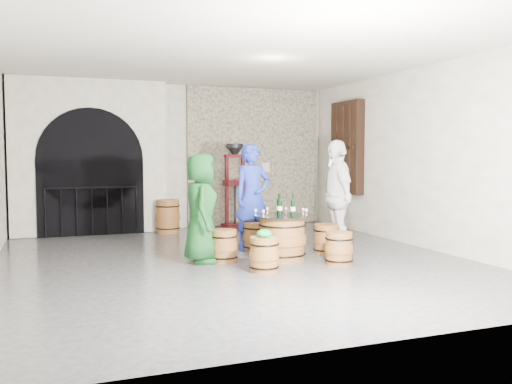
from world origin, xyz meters
name	(u,v)px	position (x,y,z in m)	size (l,w,h in m)	color
ground	(234,260)	(0.00, 0.00, 0.00)	(8.00, 8.00, 0.00)	#302F32
wall_back	(178,157)	(0.00, 4.00, 1.60)	(8.00, 8.00, 0.00)	silver
wall_front	(378,161)	(0.00, -4.00, 1.60)	(8.00, 8.00, 0.00)	silver
wall_right	(421,157)	(3.50, 0.00, 1.60)	(8.00, 8.00, 0.00)	silver
ceiling	(233,53)	(0.00, 0.00, 3.20)	(8.00, 8.00, 0.00)	beige
stone_facing_panel	(254,157)	(1.80, 3.94, 1.60)	(3.20, 0.12, 3.18)	gray
arched_opening	(90,158)	(-1.90, 3.74, 1.58)	(3.10, 0.60, 3.19)	silver
shuttered_window	(347,148)	(3.38, 2.40, 1.80)	(0.23, 1.10, 2.00)	black
barrel_table	(282,238)	(0.73, -0.24, 0.35)	(0.91, 0.91, 0.71)	brown
barrel_stool_left	(224,246)	(-0.17, -0.05, 0.25)	(0.43, 0.43, 0.49)	brown
barrel_stool_far	(255,236)	(0.61, 0.67, 0.25)	(0.43, 0.43, 0.49)	brown
barrel_stool_right	(326,239)	(1.62, -0.02, 0.25)	(0.43, 0.43, 0.49)	brown
barrel_stool_near_right	(339,248)	(1.38, -0.89, 0.25)	(0.43, 0.43, 0.49)	brown
barrel_stool_near_left	(264,255)	(0.14, -0.95, 0.25)	(0.43, 0.43, 0.49)	brown
green_cap	(264,234)	(0.15, -0.95, 0.54)	(0.25, 0.21, 0.12)	#0D9635
person_green	(201,208)	(-0.51, 0.02, 0.84)	(0.82, 0.53, 1.67)	#113E18
person_blue	(252,197)	(0.60, 0.77, 0.92)	(0.67, 0.44, 1.83)	#1C2C9A
person_white	(336,196)	(1.84, 0.04, 0.95)	(1.11, 0.46, 1.90)	silver
wine_bottle_left	(280,206)	(0.72, -0.16, 0.84)	(0.08, 0.08, 0.32)	black
wine_bottle_center	(293,207)	(0.87, -0.32, 0.84)	(0.08, 0.08, 0.32)	black
wine_bottle_right	(279,206)	(0.74, -0.06, 0.84)	(0.08, 0.08, 0.32)	black
tasting_glass_a	(263,213)	(0.40, -0.27, 0.75)	(0.05, 0.05, 0.10)	#A76520
tasting_glass_b	(303,211)	(1.10, -0.22, 0.75)	(0.05, 0.05, 0.10)	#A76520
tasting_glass_c	(267,210)	(0.61, 0.10, 0.75)	(0.05, 0.05, 0.10)	#A76520
tasting_glass_d	(286,210)	(0.89, 0.00, 0.75)	(0.05, 0.05, 0.10)	#A76520
tasting_glass_e	(306,212)	(1.10, -0.34, 0.75)	(0.05, 0.05, 0.10)	#A76520
tasting_glass_f	(256,212)	(0.33, -0.10, 0.75)	(0.05, 0.05, 0.10)	#A76520
side_barrel	(168,216)	(-0.38, 3.29, 0.35)	(0.53, 0.53, 0.70)	brown
corking_press	(235,179)	(1.18, 3.50, 1.10)	(0.80, 0.48, 1.89)	#480C12
control_box	(265,167)	(2.05, 3.86, 1.35)	(0.18, 0.10, 0.22)	silver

